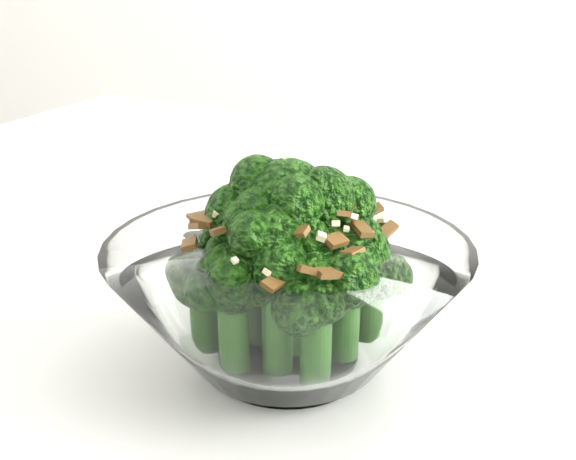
# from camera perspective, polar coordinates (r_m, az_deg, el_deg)

# --- Properties ---
(table) EXTENTS (1.37, 1.09, 0.75)m
(table) POSITION_cam_1_polar(r_m,az_deg,el_deg) (0.71, 5.31, -7.77)
(table) COLOR white
(table) RESTS_ON ground
(broccoli_dish) EXTENTS (0.22, 0.22, 0.13)m
(broccoli_dish) POSITION_cam_1_polar(r_m,az_deg,el_deg) (0.52, -0.05, -4.05)
(broccoli_dish) COLOR white
(broccoli_dish) RESTS_ON table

